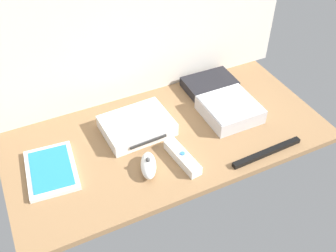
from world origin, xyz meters
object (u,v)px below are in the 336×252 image
game_case (51,170)px  sensor_bar (267,152)px  game_console (137,126)px  network_router (209,84)px  mini_computer (230,109)px  remote_wand (182,157)px  remote_nunchuk (148,165)px

game_case → sensor_bar: bearing=-13.9°
game_console → network_router: 33.78cm
sensor_bar → mini_computer: bearing=89.8°
game_console → mini_computer: size_ratio=1.27×
game_console → remote_wand: (6.89, -17.82, -0.69)cm
remote_nunchuk → mini_computer: bearing=38.4°
game_case → mini_computer: bearing=4.5°
game_console → remote_nunchuk: remote_nunchuk is taller
network_router → remote_nunchuk: size_ratio=1.67×
game_console → mini_computer: 31.06cm
game_case → remote_nunchuk: remote_nunchuk is taller
remote_nunchuk → game_case: bearing=176.7°
game_console → sensor_bar: size_ratio=0.91×
mini_computer → network_router: mini_computer is taller
remote_wand → sensor_bar: bearing=-26.1°
game_case → remote_wand: 37.58cm
remote_wand → sensor_bar: 25.48cm
game_console → sensor_bar: (30.91, -26.27, -1.50)cm
remote_wand → game_case: bearing=153.9°
mini_computer → sensor_bar: bearing=-88.5°
sensor_bar → game_console: bearing=137.9°
network_router → remote_wand: size_ratio=1.20×
remote_wand → remote_nunchuk: bearing=167.7°
network_router → sensor_bar: bearing=-91.1°
mini_computer → remote_nunchuk: bearing=-162.8°
game_console → remote_nunchuk: bearing=-104.2°
remote_wand → network_router: bearing=41.0°
remote_wand → sensor_bar: remote_wand is taller
mini_computer → game_case: 58.99cm
mini_computer → remote_nunchuk: (-33.81, -10.45, -0.60)cm
network_router → remote_nunchuk: 44.67cm
game_case → sensor_bar: size_ratio=0.84×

